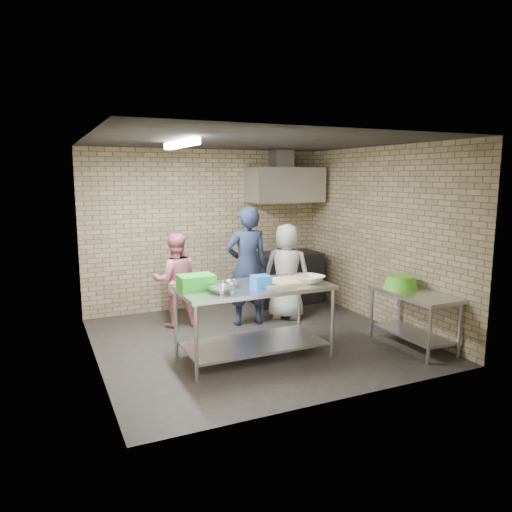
# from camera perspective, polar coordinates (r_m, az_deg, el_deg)

# --- Properties ---
(floor) EXTENTS (4.20, 4.20, 0.00)m
(floor) POSITION_cam_1_polar(r_m,az_deg,el_deg) (6.80, -0.07, -9.91)
(floor) COLOR black
(floor) RESTS_ON ground
(ceiling) EXTENTS (4.20, 4.20, 0.00)m
(ceiling) POSITION_cam_1_polar(r_m,az_deg,el_deg) (6.43, -0.07, 13.41)
(ceiling) COLOR black
(ceiling) RESTS_ON ground
(back_wall) EXTENTS (4.20, 0.06, 2.70)m
(back_wall) POSITION_cam_1_polar(r_m,az_deg,el_deg) (8.33, -5.80, 3.16)
(back_wall) COLOR tan
(back_wall) RESTS_ON ground
(front_wall) EXTENTS (4.20, 0.06, 2.70)m
(front_wall) POSITION_cam_1_polar(r_m,az_deg,el_deg) (4.76, 9.98, -1.67)
(front_wall) COLOR tan
(front_wall) RESTS_ON ground
(left_wall) EXTENTS (0.06, 4.00, 2.70)m
(left_wall) POSITION_cam_1_polar(r_m,az_deg,el_deg) (5.94, -18.84, 0.16)
(left_wall) COLOR tan
(left_wall) RESTS_ON ground
(right_wall) EXTENTS (0.06, 4.00, 2.70)m
(right_wall) POSITION_cam_1_polar(r_m,az_deg,el_deg) (7.59, 14.52, 2.30)
(right_wall) COLOR tan
(right_wall) RESTS_ON ground
(prep_table) EXTENTS (1.86, 0.93, 0.93)m
(prep_table) POSITION_cam_1_polar(r_m,az_deg,el_deg) (6.05, -0.25, -7.77)
(prep_table) COLOR #B1B4B8
(prep_table) RESTS_ON floor
(side_counter) EXTENTS (0.60, 1.20, 0.75)m
(side_counter) POSITION_cam_1_polar(r_m,az_deg,el_deg) (6.78, 18.08, -7.14)
(side_counter) COLOR silver
(side_counter) RESTS_ON floor
(stove) EXTENTS (1.20, 0.70, 0.90)m
(stove) POSITION_cam_1_polar(r_m,az_deg,el_deg) (8.69, 3.52, -2.56)
(stove) COLOR black
(stove) RESTS_ON floor
(range_hood) EXTENTS (1.30, 0.60, 0.60)m
(range_hood) POSITION_cam_1_polar(r_m,az_deg,el_deg) (8.54, 3.47, 8.40)
(range_hood) COLOR silver
(range_hood) RESTS_ON back_wall
(hood_duct) EXTENTS (0.35, 0.30, 0.30)m
(hood_duct) POSITION_cam_1_polar(r_m,az_deg,el_deg) (8.68, 3.03, 11.39)
(hood_duct) COLOR #A5A8AD
(hood_duct) RESTS_ON back_wall
(wall_shelf) EXTENTS (0.80, 0.20, 0.04)m
(wall_shelf) POSITION_cam_1_polar(r_m,az_deg,el_deg) (8.86, 4.61, 7.26)
(wall_shelf) COLOR #3F2B19
(wall_shelf) RESTS_ON back_wall
(fluorescent_fixture) EXTENTS (0.10, 1.25, 0.08)m
(fluorescent_fixture) POSITION_cam_1_polar(r_m,az_deg,el_deg) (6.08, -8.90, 12.96)
(fluorescent_fixture) COLOR white
(fluorescent_fixture) RESTS_ON ceiling
(green_crate) EXTENTS (0.41, 0.31, 0.17)m
(green_crate) POSITION_cam_1_polar(r_m,az_deg,el_deg) (5.77, -7.10, -3.05)
(green_crate) COLOR green
(green_crate) RESTS_ON prep_table
(blue_tub) EXTENTS (0.21, 0.21, 0.13)m
(blue_tub) POSITION_cam_1_polar(r_m,az_deg,el_deg) (5.84, 0.60, -2.98)
(blue_tub) COLOR blue
(blue_tub) RESTS_ON prep_table
(cutting_board) EXTENTS (0.57, 0.43, 0.03)m
(cutting_board) POSITION_cam_1_polar(r_m,az_deg,el_deg) (6.05, 2.85, -3.05)
(cutting_board) COLOR #D1BA78
(cutting_board) RESTS_ON prep_table
(mixing_bowl_a) EXTENTS (0.36, 0.36, 0.07)m
(mixing_bowl_a) POSITION_cam_1_polar(r_m,az_deg,el_deg) (5.55, -4.11, -4.01)
(mixing_bowl_a) COLOR silver
(mixing_bowl_a) RESTS_ON prep_table
(mixing_bowl_b) EXTENTS (0.28, 0.28, 0.07)m
(mixing_bowl_b) POSITION_cam_1_polar(r_m,az_deg,el_deg) (5.85, -3.14, -3.31)
(mixing_bowl_b) COLOR #B7BABE
(mixing_bowl_b) RESTS_ON prep_table
(ceramic_bowl) EXTENTS (0.45, 0.45, 0.09)m
(ceramic_bowl) POSITION_cam_1_polar(r_m,az_deg,el_deg) (6.11, 6.33, -2.72)
(ceramic_bowl) COLOR beige
(ceramic_bowl) RESTS_ON prep_table
(green_basin) EXTENTS (0.46, 0.46, 0.17)m
(green_basin) POSITION_cam_1_polar(r_m,az_deg,el_deg) (6.83, 16.74, -2.96)
(green_basin) COLOR #59C626
(green_basin) RESTS_ON side_counter
(bottle_red) EXTENTS (0.07, 0.07, 0.18)m
(bottle_red) POSITION_cam_1_polar(r_m,az_deg,el_deg) (8.74, 3.17, 7.96)
(bottle_red) COLOR #B22619
(bottle_red) RESTS_ON wall_shelf
(bottle_green) EXTENTS (0.06, 0.06, 0.15)m
(bottle_green) POSITION_cam_1_polar(r_m,az_deg,el_deg) (8.93, 5.46, 7.87)
(bottle_green) COLOR green
(bottle_green) RESTS_ON wall_shelf
(man_navy) EXTENTS (0.70, 0.50, 1.81)m
(man_navy) POSITION_cam_1_polar(r_m,az_deg,el_deg) (7.30, -1.06, -1.20)
(man_navy) COLOR black
(man_navy) RESTS_ON floor
(woman_pink) EXTENTS (0.76, 0.63, 1.42)m
(woman_pink) POSITION_cam_1_polar(r_m,az_deg,el_deg) (7.35, -9.50, -2.82)
(woman_pink) COLOR #DD7586
(woman_pink) RESTS_ON floor
(woman_white) EXTENTS (0.88, 0.83, 1.52)m
(woman_white) POSITION_cam_1_polar(r_m,az_deg,el_deg) (7.67, 3.64, -1.82)
(woman_white) COLOR silver
(woman_white) RESTS_ON floor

